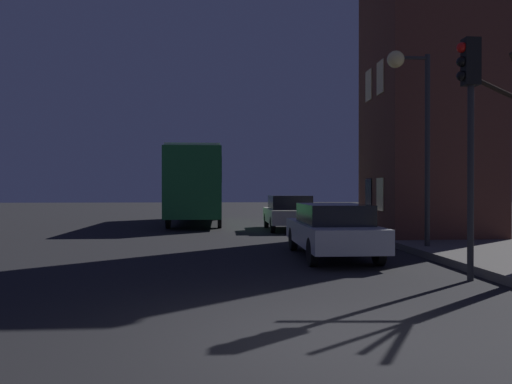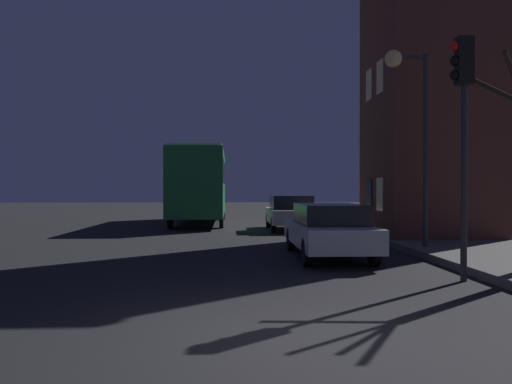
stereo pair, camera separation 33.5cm
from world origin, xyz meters
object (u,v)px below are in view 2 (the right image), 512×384
at_px(traffic_light, 462,107).
at_px(bus, 200,180).
at_px(car_mid_lane, 290,212).
at_px(streetlamp, 409,103).
at_px(car_near_lane, 328,229).

distance_m(traffic_light, bus, 17.38).
bearing_deg(car_mid_lane, traffic_light, -81.41).
bearing_deg(traffic_light, car_mid_lane, 98.59).
xyz_separation_m(streetlamp, car_near_lane, (-2.40, -0.79, -3.38)).
height_order(streetlamp, car_mid_lane, streetlamp).
relative_size(streetlamp, car_mid_lane, 1.32).
relative_size(traffic_light, bus, 0.49).
relative_size(bus, car_mid_lane, 2.34).
relative_size(traffic_light, car_mid_lane, 1.14).
bearing_deg(streetlamp, bus, 117.90).
bearing_deg(car_near_lane, traffic_light, -60.72).
distance_m(car_near_lane, car_mid_lane, 8.59).
height_order(streetlamp, bus, streetlamp).
distance_m(bus, car_mid_lane, 6.15).
distance_m(streetlamp, car_mid_lane, 8.79).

